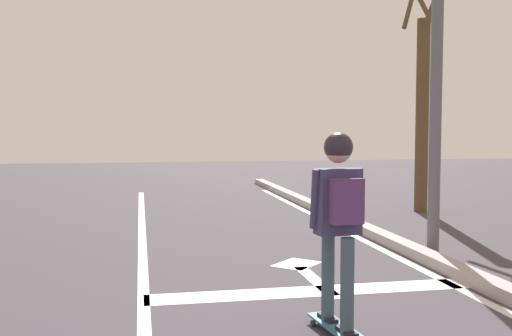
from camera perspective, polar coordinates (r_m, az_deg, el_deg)
lane_line_center at (r=6.09m, az=-10.67°, el=-12.42°), size 0.12×20.00×0.01m
lane_line_curbside at (r=6.93m, az=18.19°, el=-10.54°), size 0.12×20.00×0.01m
stop_bar at (r=6.37m, az=5.30°, el=-11.63°), size 3.44×0.40×0.01m
lane_arrow_stem at (r=6.78m, az=5.79°, el=-10.68°), size 0.16×1.40×0.01m
lane_arrow_head at (r=7.57m, az=3.91°, el=-9.12°), size 0.71×0.71×0.01m
curb_strip at (r=7.03m, az=20.00°, el=-9.80°), size 0.24×24.00×0.14m
skateboard at (r=5.11m, az=7.71°, el=-14.85°), size 0.29×0.81×0.08m
skater at (r=4.87m, az=7.91°, el=-3.60°), size 0.44×0.60×1.59m
roadside_tree at (r=12.55m, az=15.56°, el=5.65°), size 0.85×0.87×4.78m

